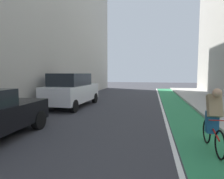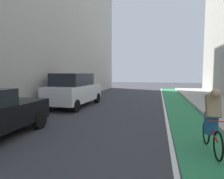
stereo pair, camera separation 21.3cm
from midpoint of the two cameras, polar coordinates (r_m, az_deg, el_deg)
ground_plane at (r=7.37m, az=-0.94°, el=-10.69°), size 71.75×71.75×0.00m
bike_lane_paint at (r=9.19m, az=22.36°, el=-7.92°), size 1.60×32.61×0.00m
lane_divider_stripe at (r=9.10m, az=16.70°, el=-7.88°), size 0.12×32.61×0.00m
parked_suv_white at (r=11.45m, az=-10.81°, el=-0.03°), size 1.99×4.41×1.98m
cyclist_trailing at (r=5.48m, az=29.07°, el=-8.07°), size 0.48×1.73×1.62m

